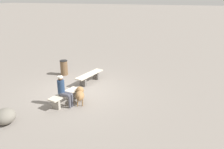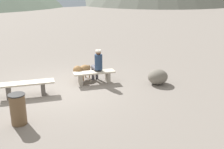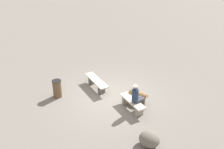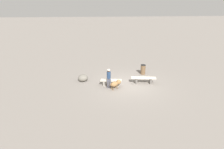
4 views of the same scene
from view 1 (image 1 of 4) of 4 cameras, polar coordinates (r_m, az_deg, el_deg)
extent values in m
cube|color=gray|center=(10.64, -8.21, -4.41)|extent=(210.00, 210.00, 0.06)
cube|color=#605B56|center=(11.93, -4.20, -0.26)|extent=(0.20, 0.35, 0.43)
cube|color=#605B56|center=(11.12, -7.49, -1.91)|extent=(0.20, 0.35, 0.43)
cube|color=beige|center=(11.44, -5.83, 0.06)|extent=(1.92, 0.78, 0.05)
cube|color=gray|center=(9.83, -9.99, -5.11)|extent=(0.18, 0.39, 0.40)
cube|color=gray|center=(9.17, -14.31, -7.38)|extent=(0.18, 0.39, 0.40)
cube|color=beige|center=(9.40, -12.17, -4.95)|extent=(1.60, 0.70, 0.06)
cylinder|color=navy|center=(9.13, -13.08, -3.13)|extent=(0.29, 0.29, 0.56)
sphere|color=brown|center=(9.00, -13.26, -0.96)|extent=(0.19, 0.19, 0.19)
cylinder|color=silver|center=(8.98, -13.29, -0.65)|extent=(0.20, 0.20, 0.07)
cylinder|color=#4C4C56|center=(9.06, -12.16, -5.19)|extent=(0.19, 0.45, 0.15)
cylinder|color=#4C4C56|center=(9.05, -10.92, -7.00)|extent=(0.11, 0.11, 0.53)
cylinder|color=#4C4C56|center=(9.17, -11.56, -4.83)|extent=(0.19, 0.45, 0.15)
cylinder|color=#4C4C56|center=(9.17, -10.34, -6.61)|extent=(0.11, 0.11, 0.53)
ellipsoid|color=olive|center=(9.23, -8.35, -5.49)|extent=(0.69, 0.60, 0.37)
sphere|color=olive|center=(9.54, -8.33, -4.12)|extent=(0.34, 0.34, 0.34)
cylinder|color=olive|center=(9.52, -8.87, -6.59)|extent=(0.04, 0.04, 0.20)
cylinder|color=olive|center=(9.52, -7.62, -6.55)|extent=(0.04, 0.04, 0.20)
cylinder|color=olive|center=(9.19, -8.93, -7.62)|extent=(0.04, 0.04, 0.20)
cylinder|color=olive|center=(9.18, -7.63, -7.58)|extent=(0.04, 0.04, 0.20)
cylinder|color=olive|center=(8.90, -8.40, -6.07)|extent=(0.12, 0.08, 0.15)
cylinder|color=brown|center=(12.81, -12.33, 1.68)|extent=(0.41, 0.41, 0.82)
cylinder|color=black|center=(12.68, -12.47, 3.51)|extent=(0.44, 0.44, 0.03)
ellipsoid|color=#6B665B|center=(8.75, -25.94, -9.71)|extent=(0.93, 0.88, 0.56)
camera|label=2|loc=(17.62, -31.78, 14.61)|focal=44.20mm
camera|label=3|loc=(12.16, -74.52, 18.01)|focal=43.71mm
camera|label=4|loc=(8.85, 75.11, 13.07)|focal=27.71mm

